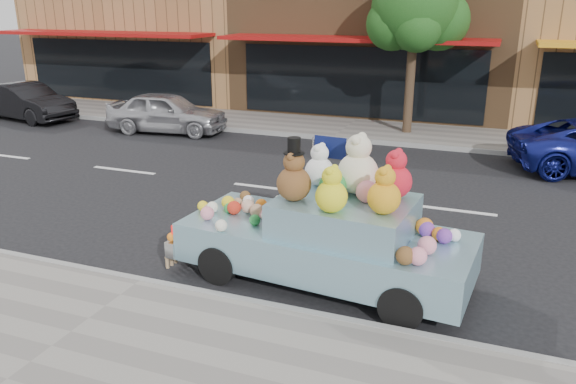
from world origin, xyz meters
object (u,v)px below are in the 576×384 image
at_px(street_tree, 416,14).
at_px(car_silver, 167,112).
at_px(art_car, 329,231).
at_px(car_dark, 26,102).

xyz_separation_m(street_tree, car_silver, (-7.38, -2.37, -3.04)).
distance_m(car_silver, art_car, 11.25).
bearing_deg(street_tree, car_dark, -169.82).
distance_m(car_dark, art_car, 15.91).
bearing_deg(car_dark, art_car, -109.16).
distance_m(street_tree, car_silver, 8.32).
bearing_deg(street_tree, art_car, -87.15).
height_order(car_silver, car_dark, car_silver).
relative_size(street_tree, art_car, 1.13).
xyz_separation_m(street_tree, car_dark, (-13.23, -2.37, -3.04)).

